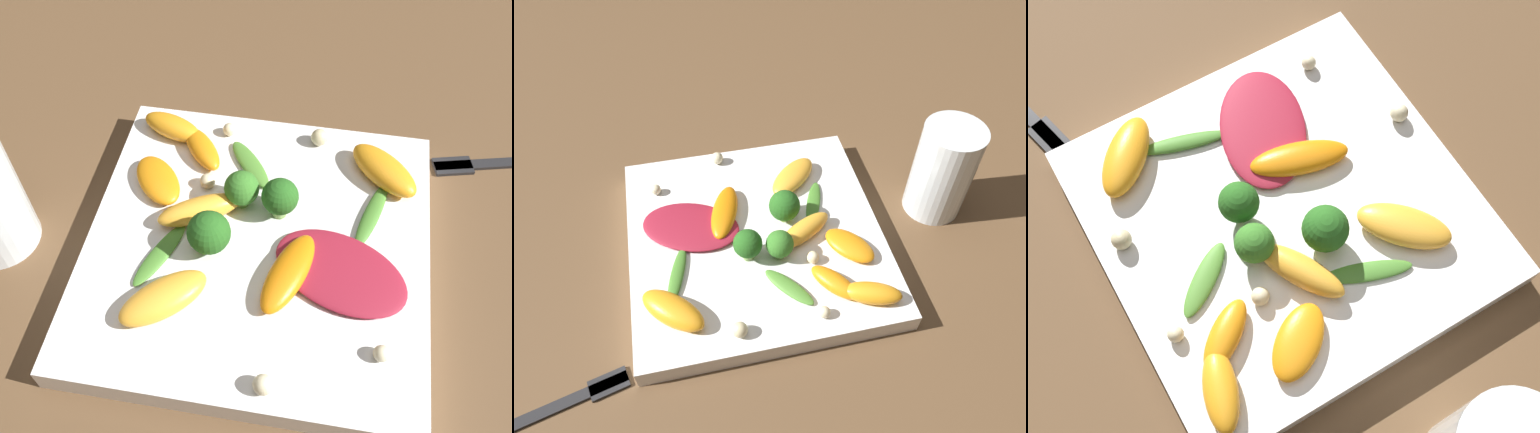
% 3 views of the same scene
% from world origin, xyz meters
% --- Properties ---
extents(ground_plane, '(2.40, 2.40, 0.00)m').
position_xyz_m(ground_plane, '(0.00, 0.00, 0.00)').
color(ground_plane, brown).
extents(plate, '(0.28, 0.28, 0.02)m').
position_xyz_m(plate, '(0.00, 0.00, 0.01)').
color(plate, white).
rests_on(plate, ground_plane).
extents(drinking_glass, '(0.07, 0.07, 0.12)m').
position_xyz_m(drinking_glass, '(0.22, 0.02, 0.06)').
color(drinking_glass, white).
rests_on(drinking_glass, ground_plane).
extents(fork, '(0.16, 0.06, 0.01)m').
position_xyz_m(fork, '(-0.21, -0.14, 0.00)').
color(fork, '#262628').
rests_on(fork, ground_plane).
extents(radicchio_leaf_0, '(0.13, 0.10, 0.01)m').
position_xyz_m(radicchio_leaf_0, '(-0.07, 0.02, 0.03)').
color(radicchio_leaf_0, maroon).
rests_on(radicchio_leaf_0, plate).
extents(orange_segment_0, '(0.05, 0.08, 0.02)m').
position_xyz_m(orange_segment_0, '(-0.03, 0.03, 0.03)').
color(orange_segment_0, orange).
rests_on(orange_segment_0, plate).
extents(orange_segment_1, '(0.07, 0.07, 0.02)m').
position_xyz_m(orange_segment_1, '(-0.10, -0.09, 0.03)').
color(orange_segment_1, orange).
rests_on(orange_segment_1, plate).
extents(orange_segment_2, '(0.07, 0.05, 0.02)m').
position_xyz_m(orange_segment_2, '(0.05, -0.02, 0.03)').
color(orange_segment_2, '#FCAD33').
rests_on(orange_segment_2, plate).
extents(orange_segment_3, '(0.05, 0.06, 0.02)m').
position_xyz_m(orange_segment_3, '(0.07, -0.09, 0.03)').
color(orange_segment_3, orange).
rests_on(orange_segment_3, plate).
extents(orange_segment_4, '(0.06, 0.07, 0.01)m').
position_xyz_m(orange_segment_4, '(0.10, -0.04, 0.03)').
color(orange_segment_4, orange).
rests_on(orange_segment_4, plate).
extents(orange_segment_5, '(0.08, 0.07, 0.02)m').
position_xyz_m(orange_segment_5, '(0.06, 0.07, 0.03)').
color(orange_segment_5, '#FCAD33').
rests_on(orange_segment_5, plate).
extents(orange_segment_6, '(0.06, 0.04, 0.02)m').
position_xyz_m(orange_segment_6, '(0.10, -0.11, 0.03)').
color(orange_segment_6, orange).
rests_on(orange_segment_6, plate).
extents(broccoli_floret_0, '(0.04, 0.04, 0.04)m').
position_xyz_m(broccoli_floret_0, '(0.04, 0.01, 0.05)').
color(broccoli_floret_0, '#7A9E51').
rests_on(broccoli_floret_0, plate).
extents(broccoli_floret_1, '(0.03, 0.03, 0.04)m').
position_xyz_m(broccoli_floret_1, '(-0.01, -0.03, 0.05)').
color(broccoli_floret_1, '#84AD5B').
rests_on(broccoli_floret_1, plate).
extents(broccoli_floret_2, '(0.03, 0.03, 0.04)m').
position_xyz_m(broccoli_floret_2, '(0.02, -0.04, 0.04)').
color(broccoli_floret_2, '#7A9E51').
rests_on(broccoli_floret_2, plate).
extents(arugula_sprig_0, '(0.04, 0.07, 0.00)m').
position_xyz_m(arugula_sprig_0, '(0.07, 0.03, 0.03)').
color(arugula_sprig_0, '#47842D').
rests_on(arugula_sprig_0, plate).
extents(arugula_sprig_1, '(0.03, 0.07, 0.01)m').
position_xyz_m(arugula_sprig_1, '(-0.09, -0.04, 0.03)').
color(arugula_sprig_1, '#47842D').
rests_on(arugula_sprig_1, plate).
extents(arugula_sprig_2, '(0.05, 0.06, 0.01)m').
position_xyz_m(arugula_sprig_2, '(0.02, -0.08, 0.03)').
color(arugula_sprig_2, '#518E33').
rests_on(arugula_sprig_2, plate).
extents(macadamia_nut_0, '(0.01, 0.01, 0.01)m').
position_xyz_m(macadamia_nut_0, '(0.05, -0.12, 0.03)').
color(macadamia_nut_0, beige).
rests_on(macadamia_nut_0, plate).
extents(macadamia_nut_1, '(0.02, 0.02, 0.02)m').
position_xyz_m(macadamia_nut_1, '(-0.04, -0.12, 0.03)').
color(macadamia_nut_1, beige).
rests_on(macadamia_nut_1, plate).
extents(macadamia_nut_2, '(0.01, 0.01, 0.01)m').
position_xyz_m(macadamia_nut_2, '(-0.02, 0.12, 0.03)').
color(macadamia_nut_2, beige).
rests_on(macadamia_nut_2, plate).
extents(macadamia_nut_3, '(0.01, 0.01, 0.01)m').
position_xyz_m(macadamia_nut_3, '(0.05, -0.05, 0.03)').
color(macadamia_nut_3, beige).
rests_on(macadamia_nut_3, plate).
extents(macadamia_nut_4, '(0.01, 0.01, 0.01)m').
position_xyz_m(macadamia_nut_4, '(-0.10, 0.08, 0.03)').
color(macadamia_nut_4, beige).
rests_on(macadamia_nut_4, plate).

